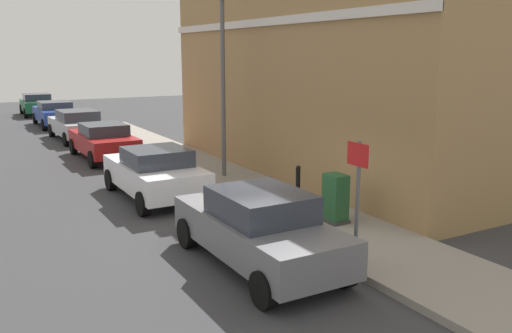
# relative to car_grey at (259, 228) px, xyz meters

# --- Properties ---
(ground) EXTENTS (80.00, 80.00, 0.00)m
(ground) POSITION_rel_car_grey_xyz_m (0.58, 1.27, -0.77)
(ground) COLOR #38383A
(sidewalk) EXTENTS (2.52, 30.00, 0.15)m
(sidewalk) POSITION_rel_car_grey_xyz_m (2.52, 7.27, -0.70)
(sidewalk) COLOR gray
(sidewalk) RESTS_ON ground
(corner_building) EXTENTS (6.30, 13.91, 7.48)m
(corner_building) POSITION_rel_car_grey_xyz_m (6.88, 6.23, 2.97)
(corner_building) COLOR #9E7A4C
(corner_building) RESTS_ON ground
(car_grey) EXTENTS (1.85, 4.32, 1.52)m
(car_grey) POSITION_rel_car_grey_xyz_m (0.00, 0.00, 0.00)
(car_grey) COLOR slate
(car_grey) RESTS_ON ground
(car_white) EXTENTS (1.97, 4.15, 1.47)m
(car_white) POSITION_rel_car_grey_xyz_m (-0.07, 5.76, -0.02)
(car_white) COLOR silver
(car_white) RESTS_ON ground
(car_red) EXTENTS (1.92, 4.29, 1.40)m
(car_red) POSITION_rel_car_grey_xyz_m (0.12, 12.34, -0.04)
(car_red) COLOR maroon
(car_red) RESTS_ON ground
(car_silver) EXTENTS (2.07, 4.42, 1.43)m
(car_silver) POSITION_rel_car_grey_xyz_m (0.21, 17.67, -0.02)
(car_silver) COLOR #B7B7BC
(car_silver) RESTS_ON ground
(car_blue) EXTENTS (1.97, 4.46, 1.40)m
(car_blue) POSITION_rel_car_grey_xyz_m (0.17, 23.37, -0.03)
(car_blue) COLOR navy
(car_blue) RESTS_ON ground
(car_green) EXTENTS (2.01, 3.98, 1.44)m
(car_green) POSITION_rel_car_grey_xyz_m (0.06, 29.71, -0.02)
(car_green) COLOR #195933
(car_green) RESTS_ON ground
(utility_cabinet) EXTENTS (0.46, 0.61, 1.15)m
(utility_cabinet) POSITION_rel_car_grey_xyz_m (2.71, 1.12, -0.09)
(utility_cabinet) COLOR #1E4C28
(utility_cabinet) RESTS_ON sidewalk
(bollard_near_cabinet) EXTENTS (0.14, 0.14, 1.04)m
(bollard_near_cabinet) POSITION_rel_car_grey_xyz_m (2.81, 2.83, -0.07)
(bollard_near_cabinet) COLOR black
(bollard_near_cabinet) RESTS_ON sidewalk
(street_sign) EXTENTS (0.08, 0.60, 2.30)m
(street_sign) POSITION_rel_car_grey_xyz_m (1.62, -0.92, 0.89)
(street_sign) COLOR #59595B
(street_sign) RESTS_ON sidewalk
(lamppost) EXTENTS (0.20, 0.44, 5.72)m
(lamppost) POSITION_rel_car_grey_xyz_m (2.63, 6.86, 2.53)
(lamppost) COLOR #59595B
(lamppost) RESTS_ON sidewalk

